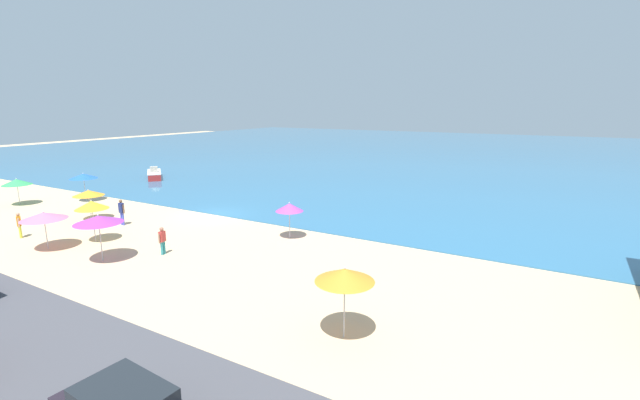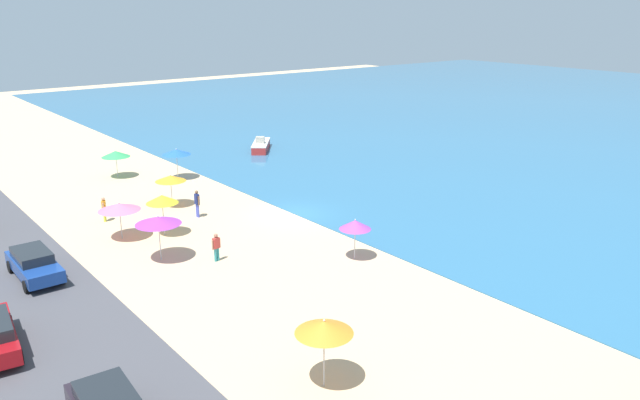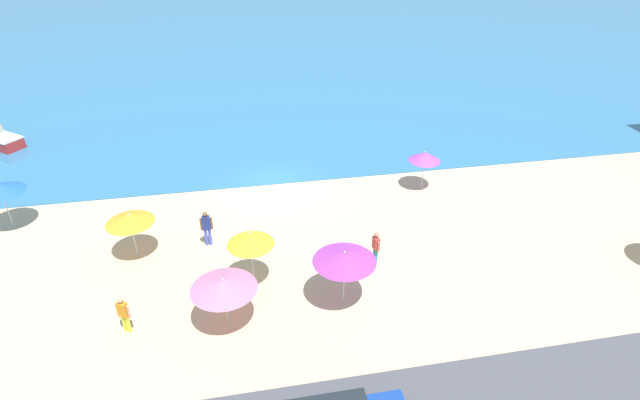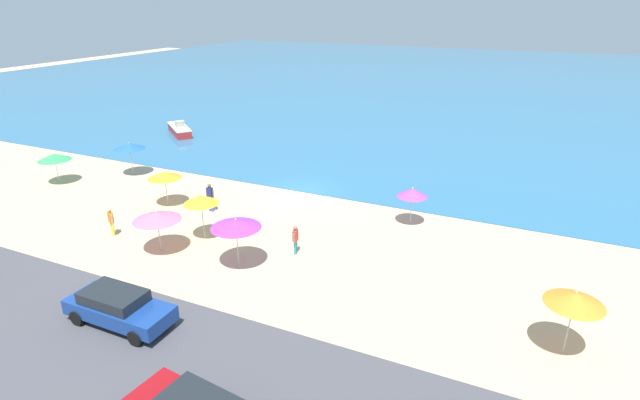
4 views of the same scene
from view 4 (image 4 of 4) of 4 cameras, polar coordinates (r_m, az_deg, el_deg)
The scene contains 16 objects.
ground_plane at distance 34.15m, azimuth -2.19°, elevation 0.92°, with size 160.00×160.00×0.00m, color #D4B388.
sea at distance 85.50m, azimuth 15.09°, elevation 13.11°, with size 150.00×110.00×0.05m, color teal.
coastal_road at distance 21.65m, azimuth -24.96°, elevation -14.95°, with size 80.00×8.00×0.06m, color #48484E.
beach_umbrella_0 at distance 20.31m, azimuth 27.13°, elevation -9.99°, with size 2.12×2.12×2.68m.
beach_umbrella_1 at distance 24.26m, azimuth -9.59°, elevation -2.69°, with size 2.47×2.47×2.57m.
beach_umbrella_2 at distance 29.06m, azimuth 10.51°, elevation 0.85°, with size 1.75×1.75×2.31m.
beach_umbrella_3 at distance 39.96m, azimuth -28.11°, elevation 4.36°, with size 2.24×2.24×2.24m.
beach_umbrella_4 at distance 39.52m, azimuth -20.98°, elevation 5.77°, with size 2.26×2.26×2.48m.
beach_umbrella_5 at distance 27.51m, azimuth -13.46°, elevation 0.07°, with size 1.91×1.91×2.62m.
beach_umbrella_6 at distance 32.85m, azimuth -17.35°, elevation 2.73°, with size 2.10×2.10×2.27m.
beach_umbrella_7 at distance 26.81m, azimuth -18.16°, elevation -1.79°, with size 2.47×2.47×2.26m.
bather_0 at distance 31.42m, azimuth -12.44°, elevation 0.46°, with size 0.57×0.23×1.82m.
bather_1 at distance 25.72m, azimuth -2.82°, elevation -4.37°, with size 0.28×0.56×1.58m.
bather_2 at distance 29.95m, azimuth -22.76°, elevation -2.15°, with size 0.52×0.36×1.63m.
parked_car_0 at distance 22.04m, azimuth -22.05°, elevation -11.24°, with size 4.53×1.86×1.43m.
skiff_nearshore at distance 50.72m, azimuth -15.78°, elevation 7.76°, with size 4.70×4.09×1.38m.
Camera 4 is at (14.48, -28.36, 12.35)m, focal length 28.00 mm.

